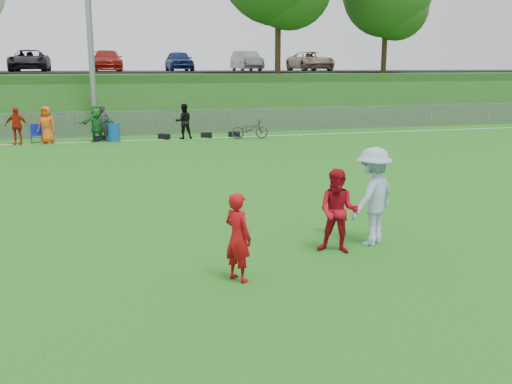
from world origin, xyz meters
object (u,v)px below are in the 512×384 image
object	(u,v)px
frisbee	(334,196)
player_blue	(373,196)
player_red_center	(338,211)
recycling_bin	(114,132)
player_red_left	(238,237)
bicycle	(250,129)

from	to	relation	value
frisbee	player_blue	bearing A→B (deg)	-64.33
player_red_center	player_blue	world-z (taller)	player_blue
player_red_center	recycling_bin	xyz separation A→B (m)	(-3.54, 17.98, -0.38)
player_red_left	frisbee	distance (m)	3.36
player_red_left	recycling_bin	xyz separation A→B (m)	(-1.36, 18.89, -0.32)
player_blue	player_red_center	bearing A→B (deg)	-13.87
player_blue	recycling_bin	world-z (taller)	player_blue
player_red_left	player_blue	size ratio (longest dim) A/B	0.77
frisbee	player_red_center	bearing A→B (deg)	-109.92
bicycle	recycling_bin	bearing A→B (deg)	89.10
player_red_center	frisbee	xyz separation A→B (m)	(0.43, 1.19, -0.00)
player_red_center	bicycle	size ratio (longest dim) A/B	0.90
player_red_left	recycling_bin	world-z (taller)	player_red_left
player_red_left	bicycle	world-z (taller)	player_red_left
player_red_left	player_blue	world-z (taller)	player_blue
bicycle	player_red_left	bearing A→B (deg)	170.07
recycling_bin	bicycle	xyz separation A→B (m)	(6.44, -0.75, 0.04)
frisbee	recycling_bin	size ratio (longest dim) A/B	0.33
player_red_center	recycling_bin	size ratio (longest dim) A/B	1.87
player_red_left	player_red_center	size ratio (longest dim) A/B	0.93
player_red_left	bicycle	distance (m)	18.84
player_red_center	frisbee	distance (m)	1.27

